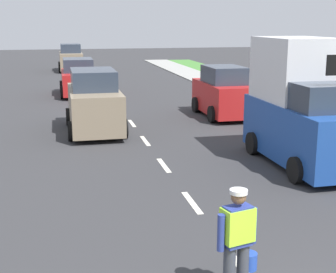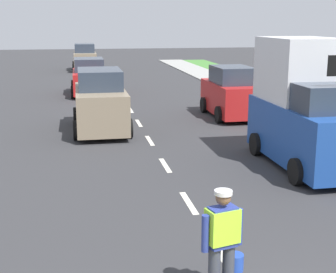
% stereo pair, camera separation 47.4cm
% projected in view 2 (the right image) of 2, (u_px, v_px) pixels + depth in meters
% --- Properties ---
extents(ground_plane, '(96.00, 96.00, 0.00)m').
position_uv_depth(ground_plane, '(124.00, 99.00, 25.69)').
color(ground_plane, '#333335').
extents(lane_center_line, '(0.14, 46.40, 0.01)m').
position_uv_depth(lane_center_line, '(117.00, 89.00, 29.71)').
color(lane_center_line, silver).
rests_on(lane_center_line, ground).
extents(road_worker, '(0.72, 0.49, 1.67)m').
position_uv_depth(road_worker, '(223.00, 238.00, 7.10)').
color(road_worker, '#383D4C').
rests_on(road_worker, ground).
extents(delivery_truck, '(2.16, 4.60, 3.54)m').
position_uv_depth(delivery_truck, '(307.00, 109.00, 13.67)').
color(delivery_truck, '#1E4799').
rests_on(delivery_truck, ground).
extents(car_oncoming_second, '(2.03, 4.11, 2.00)m').
position_uv_depth(car_oncoming_second, '(89.00, 78.00, 27.11)').
color(car_oncoming_second, red).
rests_on(car_oncoming_second, ground).
extents(car_parked_far, '(1.92, 3.86, 2.15)m').
position_uv_depth(car_parked_far, '(231.00, 94.00, 20.77)').
color(car_parked_far, red).
rests_on(car_parked_far, ground).
extents(car_oncoming_third, '(2.03, 4.36, 2.19)m').
position_uv_depth(car_oncoming_third, '(85.00, 58.00, 40.20)').
color(car_oncoming_third, gray).
rests_on(car_oncoming_third, ground).
extents(car_oncoming_lead, '(2.02, 4.31, 2.27)m').
position_uv_depth(car_oncoming_lead, '(100.00, 103.00, 18.11)').
color(car_oncoming_lead, gray).
rests_on(car_oncoming_lead, ground).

